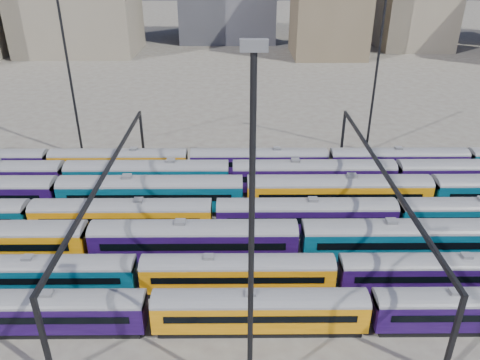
{
  "coord_description": "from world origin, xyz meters",
  "views": [
    {
      "loc": [
        -5.85,
        -45.29,
        29.69
      ],
      "look_at": [
        -5.47,
        7.63,
        3.0
      ],
      "focal_mm": 35.0,
      "sensor_mm": 36.0,
      "label": 1
    }
  ],
  "objects_px": {
    "rake_2": "(194,237)",
    "mast_2": "(251,239)",
    "rake_0": "(370,307)",
    "rake_1": "(436,269)"
  },
  "relations": [
    {
      "from": "mast_2",
      "to": "rake_0",
      "type": "bearing_deg",
      "value": 34.0
    },
    {
      "from": "rake_0",
      "to": "rake_1",
      "type": "height_order",
      "value": "rake_0"
    },
    {
      "from": "rake_0",
      "to": "mast_2",
      "type": "bearing_deg",
      "value": -146.0
    },
    {
      "from": "rake_1",
      "to": "rake_2",
      "type": "height_order",
      "value": "rake_2"
    },
    {
      "from": "rake_0",
      "to": "rake_1",
      "type": "xyz_separation_m",
      "value": [
        7.47,
        5.0,
        -0.0
      ]
    },
    {
      "from": "rake_1",
      "to": "mast_2",
      "type": "bearing_deg",
      "value": -146.08
    },
    {
      "from": "rake_0",
      "to": "mast_2",
      "type": "distance_m",
      "value": 17.05
    },
    {
      "from": "rake_0",
      "to": "mast_2",
      "type": "xyz_separation_m",
      "value": [
        -10.38,
        -7.0,
        11.57
      ]
    },
    {
      "from": "rake_0",
      "to": "rake_1",
      "type": "distance_m",
      "value": 8.99
    },
    {
      "from": "rake_2",
      "to": "mast_2",
      "type": "xyz_separation_m",
      "value": [
        5.28,
        -17.0,
        11.17
      ]
    }
  ]
}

